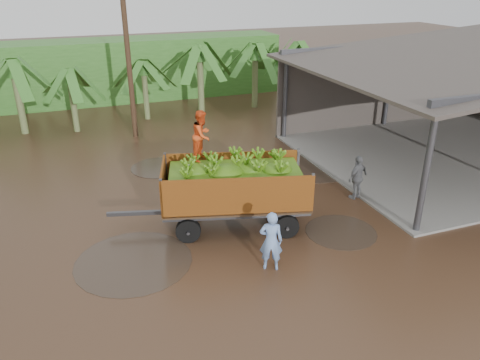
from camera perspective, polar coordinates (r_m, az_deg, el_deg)
name	(u,v)px	position (r m, az deg, el deg)	size (l,w,h in m)	color
ground	(213,207)	(15.78, -3.28, -3.32)	(100.00, 100.00, 0.00)	black
packing_shed	(462,93)	(22.43, 25.49, 9.54)	(12.78, 10.80, 4.76)	gray
hedge_north	(101,71)	(30.00, -16.57, 12.62)	(22.00, 3.00, 3.60)	#2D661E
banana_trailer	(234,185)	(14.14, -0.69, -0.66)	(6.16, 3.19, 3.55)	#9F5616
man_blue	(271,241)	(12.28, 3.80, -7.42)	(0.61, 0.40, 1.68)	#789DDB
man_grey	(358,177)	(16.55, 14.15, 0.32)	(0.92, 0.38, 1.57)	slate
utility_pole	(128,55)	(22.28, -13.49, 14.57)	(1.20, 0.24, 7.53)	#47301E
banana_plants	(46,118)	(20.72, -22.61, 7.00)	(24.49, 20.92, 3.85)	#2D661E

